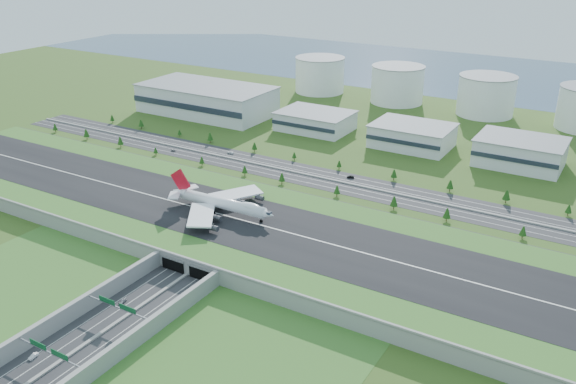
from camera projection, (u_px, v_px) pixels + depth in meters
The scene contains 22 objects.
ground at pixel (246, 234), 334.28m from camera, with size 1200.00×1200.00×0.00m, color #324B17.
airfield_deck at pixel (246, 228), 332.60m from camera, with size 520.00×100.00×9.20m.
underpass_road at pixel (111, 320), 254.40m from camera, with size 38.80×120.40×8.00m.
sign_gantry_near at pixel (118, 308), 256.48m from camera, with size 38.70×0.70×9.80m.
sign_gantry_far at pixel (49, 353), 228.84m from camera, with size 38.70×0.70×9.80m.
north_expressway at pixel (326, 179), 409.29m from camera, with size 560.00×36.00×0.12m, color #28282B.
tree_row at pixel (325, 173), 406.26m from camera, with size 502.75×48.74×8.47m.
hangar_west at pixel (207, 100), 555.77m from camera, with size 120.00×60.00×25.00m, color silver.
hangar_mid_a at pixel (315, 121), 509.75m from camera, with size 58.00×42.00×15.00m, color silver.
hangar_mid_b at pixel (412, 136), 469.23m from camera, with size 58.00×42.00×17.00m, color silver.
hangar_mid_c at pixel (520, 152), 431.07m from camera, with size 58.00×42.00×19.00m, color silver.
fuel_tank_a at pixel (320, 75), 628.94m from camera, with size 50.00×50.00×35.00m, color white.
fuel_tank_b at pixel (397, 85), 588.82m from camera, with size 50.00×50.00×35.00m, color white.
fuel_tank_c at pixel (486, 96), 548.69m from camera, with size 50.00×50.00×35.00m, color white.
bay_water at pixel (478, 74), 713.41m from camera, with size 1200.00×260.00×0.06m, color #3A5470.
boeing_747 at pixel (221, 203), 338.97m from camera, with size 68.98×65.18×21.32m.
car_0 at pixel (123, 301), 272.17m from camera, with size 1.89×4.69×1.60m, color #B6B5BA.
car_1 at pixel (33, 356), 236.74m from camera, with size 1.53×4.39×1.45m, color white.
car_2 at pixel (176, 303), 270.75m from camera, with size 2.67×5.79×1.61m, color #100D42.
car_4 at pixel (173, 150), 461.16m from camera, with size 1.57×3.91×1.33m, color #56555A.
car_5 at pixel (350, 177), 410.70m from camera, with size 1.71×4.90×1.61m, color black.
car_7 at pixel (230, 153), 456.44m from camera, with size 2.18×5.37×1.56m, color white.
Camera 1 is at (172.98, -244.34, 152.30)m, focal length 38.00 mm.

